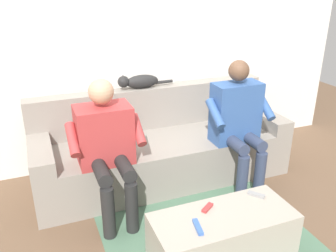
{
  "coord_description": "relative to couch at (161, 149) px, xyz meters",
  "views": [
    {
      "loc": [
        1.08,
        2.78,
        1.83
      ],
      "look_at": [
        0.0,
        0.05,
        0.6
      ],
      "focal_mm": 38.2,
      "sensor_mm": 36.0,
      "label": 1
    }
  ],
  "objects": [
    {
      "name": "couch",
      "position": [
        0.0,
        0.0,
        0.0
      ],
      "size": [
        2.38,
        0.79,
        0.83
      ],
      "color": "gray",
      "rests_on": "ground"
    },
    {
      "name": "remote_gray",
      "position": [
        -0.33,
        1.09,
        0.07
      ],
      "size": [
        0.11,
        0.12,
        0.02
      ],
      "primitive_type": "cube",
      "rotation": [
        0.0,
        0.0,
        2.25
      ],
      "color": "gray",
      "rests_on": "coffee_table"
    },
    {
      "name": "back_wall",
      "position": [
        0.0,
        -0.5,
        1.11
      ],
      "size": [
        4.66,
        0.06,
        2.79
      ],
      "primitive_type": "cube",
      "color": "silver",
      "rests_on": "ground"
    },
    {
      "name": "coffee_table",
      "position": [
        0.0,
        1.21,
        -0.11
      ],
      "size": [
        0.99,
        0.43,
        0.35
      ],
      "color": "#A89E8E",
      "rests_on": "ground"
    },
    {
      "name": "person_left_seated",
      "position": [
        -0.6,
        0.39,
        0.37
      ],
      "size": [
        0.58,
        0.48,
        1.17
      ],
      "color": "#335693",
      "rests_on": "ground"
    },
    {
      "name": "cat_on_backrest",
      "position": [
        0.12,
        -0.27,
        0.61
      ],
      "size": [
        0.55,
        0.13,
        0.14
      ],
      "color": "black",
      "rests_on": "couch"
    },
    {
      "name": "remote_blue",
      "position": [
        0.22,
        1.27,
        0.07
      ],
      "size": [
        0.06,
        0.15,
        0.02
      ],
      "primitive_type": "cube",
      "rotation": [
        0.0,
        0.0,
        1.4
      ],
      "color": "#3860B7",
      "rests_on": "coffee_table"
    },
    {
      "name": "ground_plane",
      "position": [
        0.0,
        0.73,
        -0.29
      ],
      "size": [
        8.0,
        8.0,
        0.0
      ],
      "primitive_type": "plane",
      "color": "brown"
    },
    {
      "name": "person_right_seated",
      "position": [
        0.6,
        0.37,
        0.34
      ],
      "size": [
        0.59,
        0.61,
        1.12
      ],
      "color": "#B23838",
      "rests_on": "ground"
    },
    {
      "name": "floor_rug",
      "position": [
        0.0,
        1.04,
        -0.28
      ],
      "size": [
        1.52,
        1.71,
        0.01
      ],
      "primitive_type": "cube",
      "color": "#4C7056",
      "rests_on": "ground"
    },
    {
      "name": "remote_red",
      "position": [
        0.07,
        1.11,
        0.07
      ],
      "size": [
        0.11,
        0.09,
        0.02
      ],
      "primitive_type": "cube",
      "rotation": [
        0.0,
        0.0,
        3.75
      ],
      "color": "#B73333",
      "rests_on": "coffee_table"
    }
  ]
}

